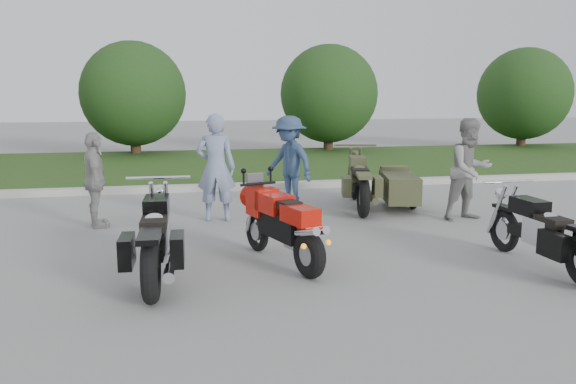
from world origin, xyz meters
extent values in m
plane|color=gray|center=(0.00, 0.00, 0.00)|extent=(80.00, 80.00, 0.00)
cube|color=#B4B2AA|center=(0.00, 6.00, 0.07)|extent=(60.00, 0.30, 0.15)
cube|color=#37581E|center=(0.00, 10.15, 0.07)|extent=(60.00, 8.00, 0.14)
cylinder|color=#3F2B1C|center=(-3.00, 13.50, 0.60)|extent=(0.36, 0.36, 1.20)
sphere|color=#1D3814|center=(-3.00, 13.50, 2.20)|extent=(3.60, 3.60, 3.60)
cylinder|color=#3F2B1C|center=(4.00, 13.50, 0.60)|extent=(0.36, 0.36, 1.20)
sphere|color=#1D3814|center=(4.00, 13.50, 2.20)|extent=(3.60, 3.60, 3.60)
cylinder|color=#3F2B1C|center=(12.00, 13.50, 0.60)|extent=(0.36, 0.36, 1.20)
sphere|color=#1D3814|center=(12.00, 13.50, 2.20)|extent=(3.60, 3.60, 3.60)
torus|color=black|center=(0.02, -0.49, 0.30)|extent=(0.37, 0.62, 0.59)
torus|color=black|center=(-0.43, 0.82, 0.29)|extent=(0.30, 0.58, 0.57)
cube|color=black|center=(-0.19, 0.12, 0.53)|extent=(0.54, 0.90, 0.34)
cube|color=red|center=(-0.26, 0.33, 0.79)|extent=(0.48, 0.60, 0.25)
cube|color=red|center=(-0.05, -0.28, 0.75)|extent=(0.44, 0.59, 0.21)
cube|color=black|center=(-0.15, 0.00, 0.82)|extent=(0.35, 0.40, 0.10)
cube|color=red|center=(-0.38, 0.67, 0.75)|extent=(0.43, 0.47, 0.38)
cylinder|color=silver|center=(-0.02, -0.56, 0.59)|extent=(0.25, 0.45, 0.21)
cylinder|color=silver|center=(0.11, -0.52, 0.59)|extent=(0.25, 0.45, 0.21)
torus|color=black|center=(-1.81, -0.97, 0.36)|extent=(0.20, 0.72, 0.72)
torus|color=black|center=(-1.77, 0.77, 0.34)|extent=(0.15, 0.68, 0.67)
cube|color=black|center=(-1.79, -0.10, 0.44)|extent=(0.27, 1.27, 0.15)
cube|color=silver|center=(-1.79, -0.10, 0.53)|extent=(0.33, 0.48, 0.37)
cube|color=black|center=(-1.78, 0.21, 0.82)|extent=(0.31, 0.59, 0.23)
cube|color=black|center=(-1.79, -0.26, 0.72)|extent=(0.31, 0.53, 0.13)
cube|color=black|center=(-1.81, -0.97, 0.74)|extent=(0.25, 0.59, 0.06)
cylinder|color=silver|center=(-1.61, -0.48, 0.29)|extent=(0.14, 1.16, 0.11)
torus|color=black|center=(3.00, 0.13, 0.31)|extent=(0.14, 0.62, 0.62)
cube|color=black|center=(3.03, -0.66, 0.40)|extent=(0.26, 1.16, 0.13)
cube|color=silver|center=(3.03, -0.66, 0.48)|extent=(0.31, 0.44, 0.34)
cube|color=black|center=(3.02, -0.37, 0.75)|extent=(0.29, 0.54, 0.21)
cube|color=black|center=(3.03, -0.80, 0.65)|extent=(0.29, 0.49, 0.12)
cylinder|color=silver|center=(3.21, -0.99, 0.27)|extent=(0.14, 1.06, 0.10)
torus|color=black|center=(1.74, 2.61, 0.37)|extent=(0.34, 0.77, 0.75)
torus|color=black|center=(2.13, 4.37, 0.35)|extent=(0.28, 0.71, 0.70)
cube|color=black|center=(1.93, 3.49, 0.46)|extent=(0.52, 1.34, 0.15)
cube|color=#404427|center=(1.93, 3.49, 0.55)|extent=(0.43, 0.55, 0.38)
cube|color=#404427|center=(2.01, 3.81, 0.86)|extent=(0.43, 0.66, 0.24)
cube|color=black|center=(1.90, 3.33, 0.75)|extent=(0.42, 0.60, 0.13)
cube|color=#404427|center=(1.74, 2.61, 0.77)|extent=(0.37, 0.64, 0.07)
cylinder|color=#404427|center=(2.04, 3.07, 0.31)|extent=(0.37, 1.20, 0.11)
cube|color=#404427|center=(2.66, 3.22, 0.44)|extent=(0.90, 1.52, 0.49)
torus|color=black|center=(2.93, 3.16, 0.31)|extent=(0.26, 0.63, 0.61)
imported|color=#7C87A8|center=(-0.87, 2.89, 0.94)|extent=(0.75, 0.56, 1.88)
imported|color=gray|center=(3.53, 2.13, 0.90)|extent=(0.99, 0.83, 1.80)
imported|color=navy|center=(0.62, 3.87, 0.90)|extent=(1.20, 1.33, 1.79)
imported|color=#9B9A95|center=(-2.87, 2.76, 0.80)|extent=(0.60, 1.00, 1.59)
camera|label=1|loc=(-1.47, -6.86, 2.22)|focal=35.00mm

